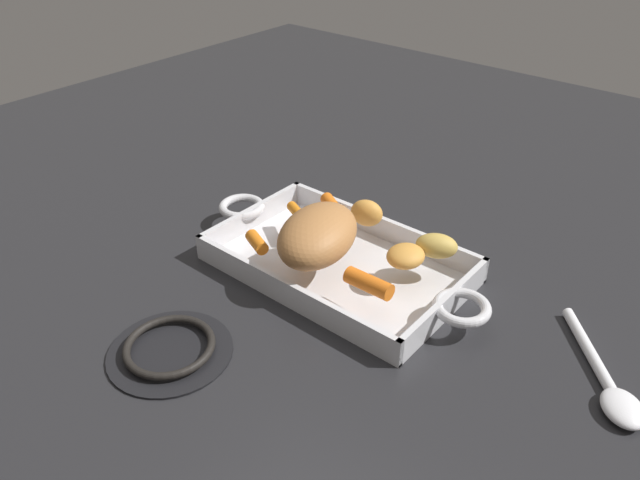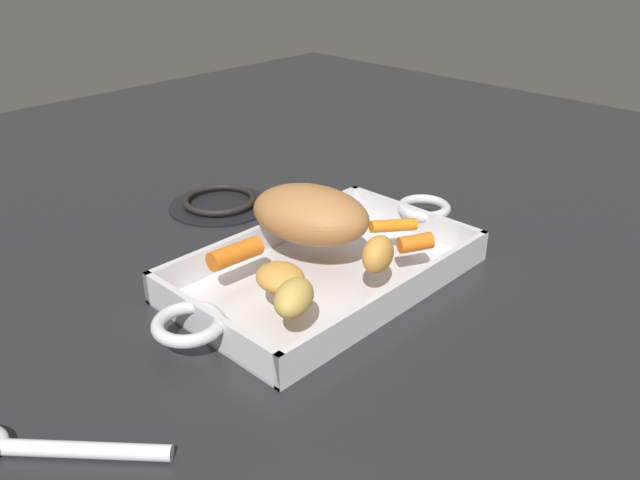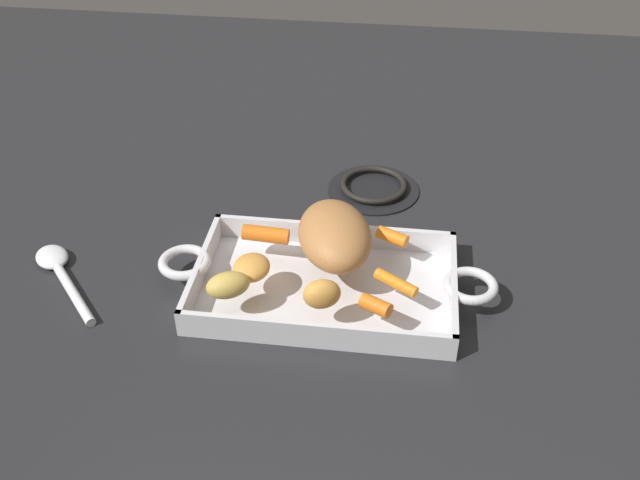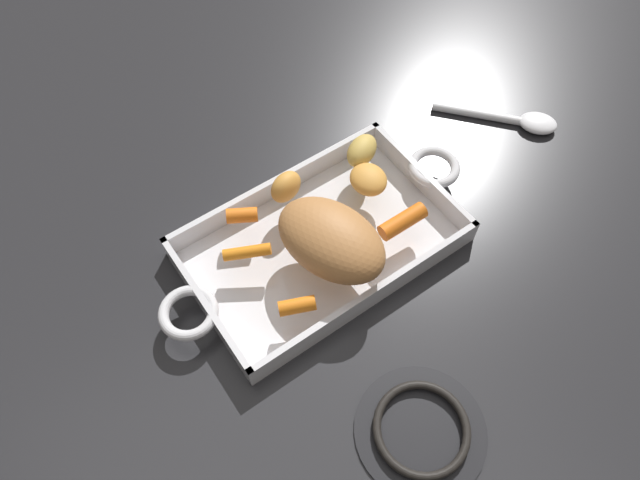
# 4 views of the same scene
# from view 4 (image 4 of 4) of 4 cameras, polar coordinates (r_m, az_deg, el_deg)

# --- Properties ---
(ground_plane) EXTENTS (2.15, 2.15, 0.00)m
(ground_plane) POSITION_cam_4_polar(r_m,az_deg,el_deg) (0.82, 0.10, -0.68)
(ground_plane) COLOR #232326
(roasting_dish) EXTENTS (0.49, 0.23, 0.04)m
(roasting_dish) POSITION_cam_4_polar(r_m,az_deg,el_deg) (0.81, 0.10, -0.19)
(roasting_dish) COLOR silver
(roasting_dish) RESTS_ON ground_plane
(pork_roast) EXTENTS (0.14, 0.18, 0.07)m
(pork_roast) POSITION_cam_4_polar(r_m,az_deg,el_deg) (0.74, 1.11, 0.04)
(pork_roast) COLOR #B1743F
(pork_roast) RESTS_ON roasting_dish
(baby_carrot_southwest) EXTENTS (0.05, 0.04, 0.02)m
(baby_carrot_southwest) POSITION_cam_4_polar(r_m,az_deg,el_deg) (0.80, -7.73, 2.44)
(baby_carrot_southwest) COLOR orange
(baby_carrot_southwest) RESTS_ON roasting_dish
(baby_carrot_center_right) EXTENTS (0.06, 0.05, 0.02)m
(baby_carrot_center_right) POSITION_cam_4_polar(r_m,az_deg,el_deg) (0.77, -7.22, -1.20)
(baby_carrot_center_right) COLOR orange
(baby_carrot_center_right) RESTS_ON roasting_dish
(baby_carrot_northeast) EXTENTS (0.07, 0.03, 0.03)m
(baby_carrot_northeast) POSITION_cam_4_polar(r_m,az_deg,el_deg) (0.79, 8.19, 1.84)
(baby_carrot_northeast) COLOR orange
(baby_carrot_northeast) RESTS_ON roasting_dish
(baby_carrot_short) EXTENTS (0.05, 0.04, 0.02)m
(baby_carrot_short) POSITION_cam_4_polar(r_m,az_deg,el_deg) (0.72, -2.28, -6.52)
(baby_carrot_short) COLOR orange
(baby_carrot_short) RESTS_ON roasting_dish
(potato_golden_large) EXTENTS (0.06, 0.05, 0.04)m
(potato_golden_large) POSITION_cam_4_polar(r_m,az_deg,el_deg) (0.81, -3.39, 5.28)
(potato_golden_large) COLOR gold
(potato_golden_large) RESTS_ON roasting_dish
(potato_near_roast) EXTENTS (0.07, 0.06, 0.04)m
(potato_near_roast) POSITION_cam_4_polar(r_m,az_deg,el_deg) (0.85, 4.16, 8.83)
(potato_near_roast) COLOR gold
(potato_near_roast) RESTS_ON roasting_dish
(potato_corner) EXTENTS (0.06, 0.06, 0.03)m
(potato_corner) POSITION_cam_4_polar(r_m,az_deg,el_deg) (0.82, 4.81, 6.00)
(potato_corner) COLOR gold
(potato_corner) RESTS_ON roasting_dish
(stove_burner_rear) EXTENTS (0.16, 0.16, 0.02)m
(stove_burner_rear) POSITION_cam_4_polar(r_m,az_deg,el_deg) (0.73, 9.98, -18.02)
(stove_burner_rear) COLOR black
(stove_burner_rear) RESTS_ON ground_plane
(serving_spoon) EXTENTS (0.16, 0.17, 0.02)m
(serving_spoon) POSITION_cam_4_polar(r_m,az_deg,el_deg) (1.01, 18.87, 11.20)
(serving_spoon) COLOR white
(serving_spoon) RESTS_ON ground_plane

